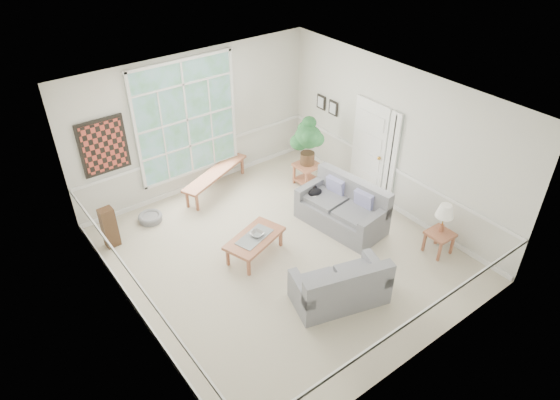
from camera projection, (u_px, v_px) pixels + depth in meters
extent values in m
cube|color=#B8AE97|center=(282.00, 254.00, 9.23)|extent=(5.50, 6.00, 0.01)
cube|color=white|center=(283.00, 102.00, 7.53)|extent=(5.50, 6.00, 0.02)
cube|color=silver|center=(195.00, 123.00, 10.35)|extent=(5.50, 0.02, 3.00)
cube|color=silver|center=(423.00, 286.00, 6.40)|extent=(5.50, 0.02, 3.00)
cube|color=silver|center=(127.00, 249.00, 7.01)|extent=(0.02, 6.00, 3.00)
cube|color=silver|center=(394.00, 140.00, 9.74)|extent=(0.02, 6.00, 3.00)
cube|color=white|center=(187.00, 120.00, 10.14)|extent=(2.30, 0.08, 2.40)
cube|color=white|center=(369.00, 149.00, 10.37)|extent=(0.08, 0.90, 2.10)
cube|color=white|center=(392.00, 156.00, 9.90)|extent=(0.08, 0.26, 1.90)
cube|color=maroon|center=(104.00, 147.00, 9.30)|extent=(0.90, 0.06, 1.10)
cube|color=black|center=(333.00, 108.00, 10.84)|extent=(0.04, 0.26, 0.32)
cube|color=black|center=(321.00, 102.00, 11.11)|extent=(0.04, 0.26, 0.32)
cube|color=slate|center=(342.00, 206.00, 9.68)|extent=(1.12, 1.83, 0.93)
cube|color=slate|center=(340.00, 281.00, 8.04)|extent=(1.67, 1.18, 0.82)
cube|color=#9A593C|center=(255.00, 246.00, 9.07)|extent=(1.26, 0.94, 0.42)
imported|color=gray|center=(257.00, 234.00, 8.98)|extent=(0.36, 0.36, 0.07)
cube|color=#9A593C|center=(216.00, 181.00, 10.89)|extent=(1.89, 1.09, 0.44)
cube|color=#9A593C|center=(307.00, 174.00, 11.06)|extent=(0.52, 0.52, 0.50)
cube|color=#9A593C|center=(438.00, 242.00, 9.14)|extent=(0.45, 0.45, 0.45)
cylinder|color=slate|center=(150.00, 218.00, 10.03)|extent=(0.61, 0.61, 0.14)
cube|color=#442C1A|center=(109.00, 227.00, 9.21)|extent=(0.26, 0.21, 0.82)
ellipsoid|color=black|center=(315.00, 192.00, 9.93)|extent=(0.31, 0.23, 0.15)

